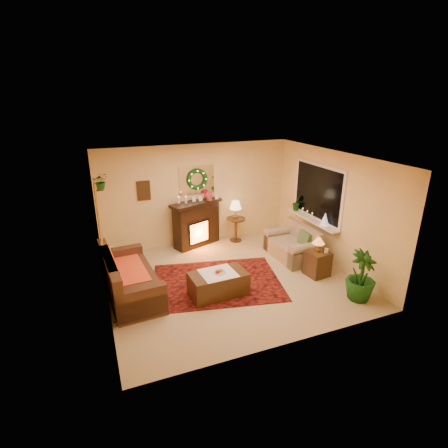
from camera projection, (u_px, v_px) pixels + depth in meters
name	position (u px, v px, depth m)	size (l,w,h in m)	color
floor	(230.00, 279.00, 7.51)	(5.00, 5.00, 0.00)	beige
ceiling	(231.00, 158.00, 6.61)	(5.00, 5.00, 0.00)	white
wall_back	(197.00, 195.00, 9.02)	(5.00, 5.00, 0.00)	#EFD88C
wall_front	(290.00, 272.00, 5.10)	(5.00, 5.00, 0.00)	#EFD88C
wall_left	(100.00, 240.00, 6.19)	(4.50, 4.50, 0.00)	#EFD88C
wall_right	(332.00, 209.00, 7.92)	(4.50, 4.50, 0.00)	#EFD88C
area_rug	(217.00, 282.00, 7.39)	(2.63, 1.97, 0.01)	#551A10
sofa	(130.00, 274.00, 6.82)	(0.90, 2.04, 0.88)	brown
red_throw	(125.00, 270.00, 6.94)	(0.78, 1.27, 0.02)	red
fireplace	(196.00, 225.00, 9.06)	(1.22, 0.39, 1.12)	black
poinsettia	(208.00, 196.00, 8.94)	(0.21, 0.21, 0.21)	red
mantel_candle_a	(179.00, 201.00, 8.66)	(0.06, 0.06, 0.19)	white
mantel_candle_b	(186.00, 201.00, 8.68)	(0.06, 0.06, 0.19)	white
mantel_mirror	(197.00, 180.00, 8.86)	(0.92, 0.02, 0.72)	white
wreath	(197.00, 179.00, 8.82)	(0.55, 0.55, 0.11)	#194719
wall_art	(144.00, 191.00, 8.45)	(0.32, 0.03, 0.48)	#381E11
gold_mirror	(98.00, 211.00, 6.31)	(0.03, 0.84, 1.00)	gold
hanging_plant	(102.00, 189.00, 6.93)	(0.33, 0.28, 0.36)	#194719
loveseat	(292.00, 241.00, 8.40)	(0.79, 1.36, 0.79)	gray
window_frame	(318.00, 192.00, 8.31)	(0.03, 1.86, 1.36)	white
window_glass	(317.00, 192.00, 8.30)	(0.02, 1.70, 1.22)	black
window_sill	(312.00, 220.00, 8.51)	(0.22, 1.86, 0.04)	white
mini_tree	(325.00, 219.00, 8.03)	(0.21, 0.21, 0.31)	silver
sill_plant	(297.00, 203.00, 9.07)	(0.30, 0.24, 0.55)	#215726
side_table_round	(236.00, 230.00, 9.39)	(0.50, 0.50, 0.65)	#402312
lamp_cream	(235.00, 210.00, 9.21)	(0.31, 0.31, 0.48)	#FFD58C
end_table_square	(317.00, 264.00, 7.61)	(0.45, 0.45, 0.55)	#532412
lamp_tiffany	(318.00, 243.00, 7.45)	(0.26, 0.26, 0.39)	orange
coffee_table	(218.00, 285.00, 6.88)	(1.11, 0.61, 0.47)	#332111
fruit_bowl	(219.00, 274.00, 6.81)	(0.27, 0.27, 0.06)	#BABAB4
floor_palm	(361.00, 278.00, 6.64)	(1.66, 1.66, 2.97)	#224D26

